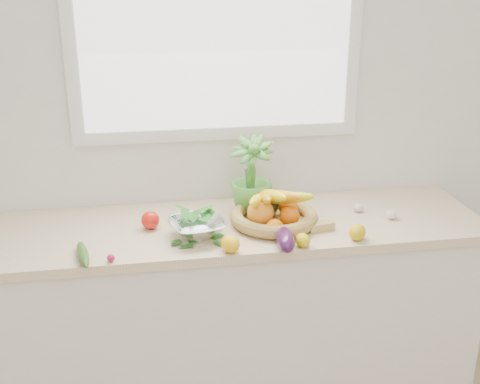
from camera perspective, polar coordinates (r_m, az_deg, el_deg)
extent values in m
cube|color=white|center=(2.75, -2.16, 8.13)|extent=(4.50, 0.02, 2.70)
cube|color=silver|center=(2.84, -1.09, -11.71)|extent=(2.20, 0.58, 0.86)
cube|color=beige|center=(2.62, -1.15, -3.39)|extent=(2.24, 0.62, 0.04)
cube|color=white|center=(2.68, -2.24, 16.43)|extent=(1.30, 0.03, 1.10)
cube|color=white|center=(2.66, -2.18, 16.40)|extent=(1.18, 0.01, 0.98)
sphere|color=orange|center=(2.48, 3.33, -3.44)|extent=(0.10, 0.10, 0.08)
ellipsoid|color=yellow|center=(2.41, 5.98, -4.56)|extent=(0.07, 0.08, 0.06)
ellipsoid|color=gold|center=(2.50, 11.07, -3.74)|extent=(0.10, 0.11, 0.07)
ellipsoid|color=yellow|center=(2.35, -0.91, -4.94)|extent=(0.10, 0.11, 0.07)
sphere|color=red|center=(2.57, -8.50, -2.66)|extent=(0.10, 0.10, 0.08)
cube|color=tan|center=(2.56, 7.66, -3.24)|extent=(0.12, 0.07, 0.04)
ellipsoid|color=silver|center=(2.73, 14.17, -2.10)|extent=(0.05, 0.05, 0.04)
ellipsoid|color=beige|center=(2.78, 11.16, -1.46)|extent=(0.06, 0.06, 0.04)
ellipsoid|color=white|center=(2.60, 6.50, -2.73)|extent=(0.06, 0.06, 0.04)
ellipsoid|color=#35103A|center=(2.38, 4.32, -4.52)|extent=(0.10, 0.20, 0.08)
ellipsoid|color=#2C5C1B|center=(2.38, -14.67, -5.73)|extent=(0.08, 0.23, 0.04)
sphere|color=#BD174C|center=(2.33, -12.15, -6.14)|extent=(0.04, 0.04, 0.03)
imported|color=#498F34|center=(2.66, 1.05, 1.56)|extent=(0.25, 0.25, 0.35)
cylinder|color=tan|center=(2.61, 3.22, -2.89)|extent=(0.39, 0.39, 0.01)
torus|color=tan|center=(2.60, 3.23, -2.34)|extent=(0.46, 0.46, 0.06)
sphere|color=orange|center=(2.55, 1.96, -1.96)|extent=(0.14, 0.14, 0.11)
sphere|color=#DB6006|center=(2.55, 4.71, -2.27)|extent=(0.11, 0.11, 0.09)
sphere|color=#FF5708|center=(2.65, 4.61, -1.45)|extent=(0.10, 0.10, 0.08)
ellipsoid|color=black|center=(2.65, 2.70, -1.03)|extent=(0.11, 0.11, 0.12)
ellipsoid|color=#FFEF15|center=(2.54, 1.68, -0.76)|extent=(0.14, 0.25, 0.11)
ellipsoid|color=orange|center=(2.55, 2.38, -0.45)|extent=(0.06, 0.26, 0.11)
ellipsoid|color=yellow|center=(2.55, 3.10, -0.32)|extent=(0.10, 0.26, 0.11)
ellipsoid|color=#FFAB15|center=(2.56, 3.78, -0.36)|extent=(0.17, 0.24, 0.11)
ellipsoid|color=yellow|center=(2.57, 4.52, -0.58)|extent=(0.23, 0.19, 0.11)
cylinder|color=white|center=(2.49, -4.06, -4.09)|extent=(0.11, 0.11, 0.02)
imported|color=silver|center=(2.47, -4.08, -3.31)|extent=(0.27, 0.27, 0.06)
ellipsoid|color=#1A6B1D|center=(2.46, -4.10, -2.48)|extent=(0.20, 0.20, 0.07)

